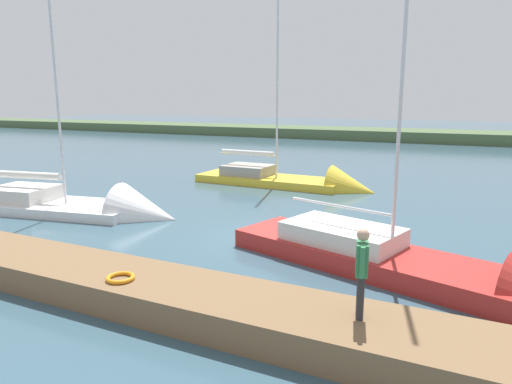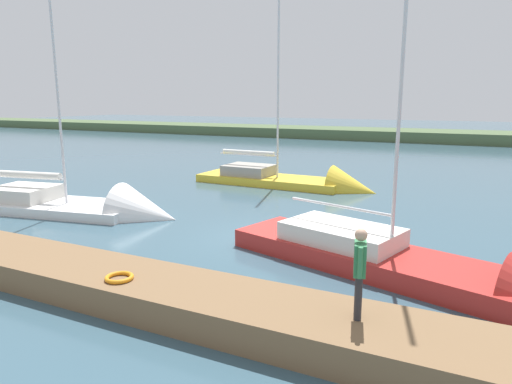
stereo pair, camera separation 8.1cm
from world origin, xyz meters
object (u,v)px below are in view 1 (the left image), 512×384
(sailboat_far_right, at_px, (418,273))
(sailboat_outer_mooring, at_px, (92,212))
(person_on_dock, at_px, (362,266))
(sailboat_far_left, at_px, (301,185))
(life_ring_buoy, at_px, (120,278))

(sailboat_far_right, bearing_deg, sailboat_outer_mooring, -170.76)
(sailboat_far_right, height_order, person_on_dock, sailboat_far_right)
(sailboat_far_left, distance_m, person_on_dock, 16.97)
(life_ring_buoy, bearing_deg, person_on_dock, -174.07)
(sailboat_far_right, relative_size, sailboat_outer_mooring, 1.02)
(sailboat_outer_mooring, relative_size, person_on_dock, 6.77)
(sailboat_far_left, xyz_separation_m, sailboat_far_right, (-7.47, 11.26, 0.09))
(life_ring_buoy, height_order, person_on_dock, person_on_dock)
(person_on_dock, bearing_deg, sailboat_far_left, 99.93)
(sailboat_far_left, height_order, person_on_dock, sailboat_far_left)
(sailboat_far_right, xyz_separation_m, sailboat_outer_mooring, (13.31, -1.61, -0.08))
(life_ring_buoy, bearing_deg, sailboat_far_left, -84.80)
(person_on_dock, bearing_deg, sailboat_far_right, 67.50)
(sailboat_outer_mooring, bearing_deg, sailboat_far_right, -17.11)
(sailboat_outer_mooring, bearing_deg, sailboat_far_left, 48.57)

